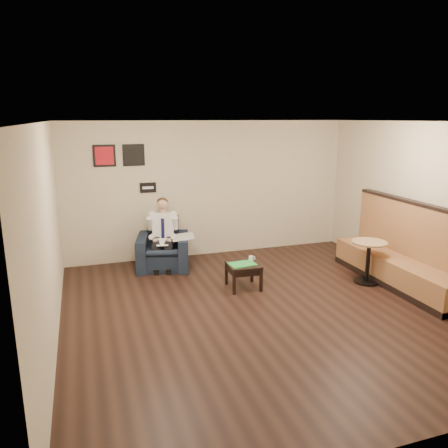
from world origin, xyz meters
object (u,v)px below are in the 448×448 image
object	(u,v)px
seated_man	(162,237)
side_table	(243,276)
banquette	(399,245)
smartphone	(243,261)
armchair	(163,244)
cafe_table	(368,262)
coffee_mug	(251,258)
green_folder	(242,264)

from	to	relation	value
seated_man	side_table	size ratio (longest dim) A/B	2.42
seated_man	banquette	xyz separation A→B (m)	(3.75, -2.03, 0.08)
smartphone	banquette	world-z (taller)	banquette
seated_man	armchair	bearing A→B (deg)	90.00
armchair	seated_man	size ratio (longest dim) A/B	0.75
side_table	banquette	world-z (taller)	banquette
armchair	side_table	xyz separation A→B (m)	(1.10, -1.49, -0.25)
seated_man	cafe_table	size ratio (longest dim) A/B	1.70
seated_man	coffee_mug	distance (m)	1.83
smartphone	cafe_table	xyz separation A→B (m)	(2.12, -0.59, -0.06)
side_table	cafe_table	xyz separation A→B (m)	(2.18, -0.44, 0.16)
green_folder	smartphone	bearing A→B (deg)	63.16
banquette	cafe_table	size ratio (longest dim) A/B	3.73
seated_man	green_folder	size ratio (longest dim) A/B	2.96
coffee_mug	side_table	bearing A→B (deg)	-149.18
smartphone	cafe_table	bearing A→B (deg)	-2.78
armchair	banquette	world-z (taller)	banquette
seated_man	cafe_table	distance (m)	3.78
cafe_table	smartphone	bearing A→B (deg)	164.35
coffee_mug	smartphone	distance (m)	0.14
banquette	cafe_table	xyz separation A→B (m)	(-0.44, 0.22, -0.34)
seated_man	smartphone	bearing A→B (deg)	-32.06
green_folder	banquette	distance (m)	2.74
side_table	smartphone	xyz separation A→B (m)	(0.06, 0.15, 0.22)
side_table	green_folder	world-z (taller)	green_folder
smartphone	coffee_mug	bearing A→B (deg)	-7.10
smartphone	banquette	bearing A→B (deg)	-4.76
seated_man	banquette	size ratio (longest dim) A/B	0.46
banquette	armchair	bearing A→B (deg)	150.02
side_table	coffee_mug	bearing A→B (deg)	30.82
cafe_table	green_folder	bearing A→B (deg)	169.10
coffee_mug	banquette	xyz separation A→B (m)	(2.44, -0.77, 0.24)
smartphone	armchair	bearing A→B (deg)	143.89
banquette	green_folder	bearing A→B (deg)	166.30
banquette	smartphone	bearing A→B (deg)	162.36
armchair	coffee_mug	xyz separation A→B (m)	(1.28, -1.38, 0.01)
side_table	armchair	bearing A→B (deg)	126.63
armchair	banquette	distance (m)	4.31
green_folder	coffee_mug	bearing A→B (deg)	30.82
armchair	seated_man	bearing A→B (deg)	-90.00
armchair	cafe_table	size ratio (longest dim) A/B	1.28
seated_man	side_table	distance (m)	1.83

